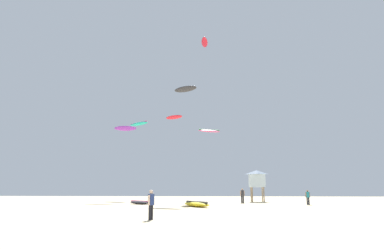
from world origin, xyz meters
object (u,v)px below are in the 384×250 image
object	(u,v)px
kite_aloft_2	(185,89)
kite_aloft_5	(205,42)
kite_aloft_4	(125,128)
kite_grounded_mid	(140,202)
kite_grounded_near	(196,204)
kite_aloft_1	(174,117)
person_foreground	(151,202)
person_midground	(242,194)
kite_aloft_0	(139,124)
kite_aloft_3	(209,131)
person_left	(308,196)
lifeguard_tower	(257,178)

from	to	relation	value
kite_aloft_2	kite_aloft_5	size ratio (longest dim) A/B	0.82
kite_aloft_2	kite_aloft_4	size ratio (longest dim) A/B	1.07
kite_grounded_mid	kite_aloft_4	size ratio (longest dim) A/B	1.02
kite_grounded_near	kite_aloft_1	distance (m)	11.09
person_foreground	kite_aloft_4	size ratio (longest dim) A/B	0.53
person_midground	kite_aloft_4	xyz separation A→B (m)	(-15.65, 3.34, 8.94)
kite_grounded_mid	kite_aloft_0	bearing A→B (deg)	104.79
kite_grounded_mid	kite_aloft_3	size ratio (longest dim) A/B	0.77
person_left	kite_aloft_0	world-z (taller)	kite_aloft_0
person_midground	kite_aloft_2	size ratio (longest dim) A/B	0.52
kite_grounded_near	person_foreground	bearing A→B (deg)	-97.53
kite_grounded_near	kite_aloft_2	bearing A→B (deg)	103.01
person_foreground	kite_aloft_4	world-z (taller)	kite_aloft_4
person_midground	kite_grounded_near	world-z (taller)	person_midground
person_left	lifeguard_tower	distance (m)	9.45
kite_aloft_1	kite_aloft_3	size ratio (longest dim) A/B	0.56
kite_grounded_mid	kite_aloft_2	xyz separation A→B (m)	(4.77, 3.12, 14.02)
kite_aloft_3	person_midground	bearing A→B (deg)	-74.07
lifeguard_tower	kite_aloft_5	bearing A→B (deg)	127.36
kite_aloft_2	kite_aloft_4	bearing A→B (deg)	155.21
person_foreground	kite_aloft_2	xyz separation A→B (m)	(-0.04, 21.53, 13.25)
person_left	kite_aloft_1	distance (m)	17.15
kite_aloft_1	person_foreground	bearing A→B (deg)	-86.69
person_foreground	kite_aloft_5	bearing A→B (deg)	-71.22
person_left	kite_grounded_near	size ratio (longest dim) A/B	0.36
kite_aloft_1	kite_aloft_5	world-z (taller)	kite_aloft_5
person_midground	kite_aloft_1	distance (m)	12.50
person_foreground	kite_grounded_near	bearing A→B (deg)	-75.50
lifeguard_tower	kite_aloft_4	xyz separation A→B (m)	(-17.97, -0.91, 6.90)
kite_grounded_mid	kite_aloft_1	bearing A→B (deg)	-1.32
kite_grounded_mid	kite_aloft_4	bearing A→B (deg)	119.02
kite_aloft_1	kite_aloft_2	xyz separation A→B (m)	(1.02, 3.21, 4.36)
person_midground	kite_aloft_1	xyz separation A→B (m)	(-7.93, -3.90, 8.84)
kite_aloft_4	kite_aloft_5	world-z (taller)	kite_aloft_5
person_foreground	kite_aloft_2	size ratio (longest dim) A/B	0.49
kite_grounded_near	kite_aloft_2	world-z (taller)	kite_aloft_2
kite_aloft_1	kite_grounded_near	bearing A→B (deg)	-59.01
lifeguard_tower	kite_grounded_near	bearing A→B (deg)	-119.82
person_left	lifeguard_tower	world-z (taller)	lifeguard_tower
kite_grounded_mid	kite_aloft_5	world-z (taller)	kite_aloft_5
lifeguard_tower	kite_aloft_5	distance (m)	26.88
lifeguard_tower	kite_aloft_0	bearing A→B (deg)	160.29
kite_aloft_2	kite_aloft_5	distance (m)	19.44
kite_aloft_3	kite_grounded_mid	bearing A→B (deg)	-112.22
person_left	kite_grounded_near	distance (m)	12.75
kite_aloft_2	kite_aloft_3	size ratio (longest dim) A/B	0.80
kite_grounded_near	kite_aloft_3	world-z (taller)	kite_aloft_3
kite_grounded_near	kite_grounded_mid	size ratio (longest dim) A/B	1.37
person_left	kite_aloft_1	bearing A→B (deg)	-102.18
person_foreground	person_midground	size ratio (longest dim) A/B	0.94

